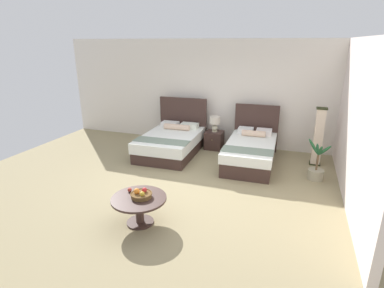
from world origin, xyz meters
name	(u,v)px	position (x,y,z in m)	size (l,w,h in m)	color
ground_plane	(188,184)	(0.00, 0.00, -0.01)	(9.64, 9.29, 0.02)	#93855F
wall_back	(223,93)	(0.00, 2.84, 1.44)	(9.64, 0.12, 2.88)	silver
wall_side_right	(359,124)	(3.02, 0.40, 1.44)	(0.12, 4.89, 2.88)	silver
bed_near_window	(172,142)	(-1.04, 1.58, 0.31)	(1.42, 2.08, 1.31)	#3B2823
bed_near_corner	(251,151)	(1.03, 1.58, 0.31)	(1.19, 2.14, 1.25)	#3B2823
nightstand	(214,140)	(-0.08, 2.29, 0.24)	(0.46, 0.47, 0.48)	#3B2823
table_lamp	(215,122)	(-0.08, 2.31, 0.75)	(0.29, 0.29, 0.41)	beige
coffee_table	(139,204)	(-0.23, -1.62, 0.35)	(0.88, 0.88, 0.46)	#3B2823
fruit_bowl	(141,194)	(-0.20, -1.59, 0.51)	(0.34, 0.34, 0.15)	brown
loose_apple	(130,190)	(-0.47, -1.49, 0.49)	(0.07, 0.07, 0.07)	#B83B30
floor_lamp_corner	(318,137)	(2.51, 2.02, 0.69)	(0.24, 0.24, 1.37)	black
potted_palm	(316,170)	(2.50, 1.10, 0.21)	(0.48, 0.49, 0.89)	#9E967B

